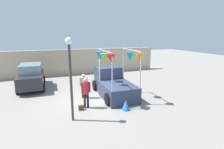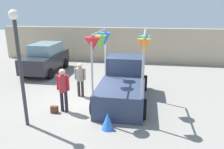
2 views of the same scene
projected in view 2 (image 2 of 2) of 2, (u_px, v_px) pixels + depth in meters
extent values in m
plane|color=gray|center=(88.00, 102.00, 9.73)|extent=(60.00, 60.00, 0.00)
cube|color=#2D3851|center=(121.00, 97.00, 9.00)|extent=(1.90, 2.60, 1.00)
cube|color=#2D3851|center=(126.00, 74.00, 10.77)|extent=(1.80, 1.40, 1.80)
cube|color=#8CB2C6|center=(126.00, 65.00, 10.64)|extent=(1.76, 1.37, 0.60)
cylinder|color=black|center=(108.00, 81.00, 11.40)|extent=(0.22, 0.76, 0.76)
cylinder|color=black|center=(145.00, 83.00, 11.11)|extent=(0.22, 0.76, 0.76)
cylinder|color=black|center=(94.00, 105.00, 8.52)|extent=(0.22, 0.76, 0.76)
cylinder|color=black|center=(143.00, 109.00, 8.23)|extent=(0.22, 0.76, 0.76)
cylinder|color=#A5A5AD|center=(105.00, 53.00, 9.83)|extent=(0.07, 0.07, 2.14)
cylinder|color=#A5A5AD|center=(144.00, 54.00, 9.56)|extent=(0.07, 0.07, 2.14)
cylinder|color=#A5A5AD|center=(92.00, 67.00, 7.52)|extent=(0.07, 0.07, 2.14)
cylinder|color=#A5A5AD|center=(143.00, 69.00, 7.26)|extent=(0.07, 0.07, 2.14)
cylinder|color=#A5A5AD|center=(99.00, 32.00, 8.36)|extent=(0.07, 2.44, 0.07)
cylinder|color=#A5A5AD|center=(145.00, 33.00, 8.10)|extent=(0.07, 2.44, 0.07)
cone|color=red|center=(93.00, 44.00, 7.45)|extent=(0.66, 0.66, 0.45)
cone|color=orange|center=(144.00, 48.00, 7.22)|extent=(0.62, 0.62, 0.63)
cone|color=#66CC33|center=(100.00, 42.00, 8.64)|extent=(0.58, 0.58, 0.54)
cone|color=teal|center=(144.00, 44.00, 8.38)|extent=(0.70, 0.70, 0.60)
cone|color=blue|center=(104.00, 39.00, 9.47)|extent=(0.76, 0.76, 0.55)
cube|color=#26262B|center=(46.00, 61.00, 14.01)|extent=(1.70, 4.00, 0.90)
cube|color=#72939E|center=(46.00, 48.00, 13.92)|extent=(1.50, 2.10, 0.66)
cylinder|color=black|center=(43.00, 62.00, 15.45)|extent=(0.18, 0.64, 0.64)
cylinder|color=black|center=(66.00, 63.00, 15.19)|extent=(0.18, 0.64, 0.64)
cylinder|color=black|center=(24.00, 72.00, 13.09)|extent=(0.18, 0.64, 0.64)
cylinder|color=black|center=(51.00, 74.00, 12.83)|extent=(0.18, 0.64, 0.64)
cylinder|color=black|center=(62.00, 101.00, 8.78)|extent=(0.13, 0.13, 0.85)
cylinder|color=black|center=(66.00, 102.00, 8.75)|extent=(0.13, 0.13, 0.85)
cylinder|color=#B22633|center=(63.00, 84.00, 8.55)|extent=(0.34, 0.34, 0.67)
sphere|color=tan|center=(62.00, 72.00, 8.41)|extent=(0.26, 0.26, 0.26)
cylinder|color=#B22633|center=(57.00, 82.00, 8.57)|extent=(0.09, 0.09, 0.61)
cylinder|color=#B22633|center=(68.00, 83.00, 8.50)|extent=(0.09, 0.09, 0.61)
cylinder|color=#2D2823|center=(79.00, 88.00, 10.30)|extent=(0.13, 0.13, 0.77)
cylinder|color=#2D2823|center=(82.00, 89.00, 10.27)|extent=(0.13, 0.13, 0.77)
cylinder|color=gray|center=(80.00, 74.00, 10.08)|extent=(0.34, 0.34, 0.61)
sphere|color=tan|center=(80.00, 66.00, 9.95)|extent=(0.23, 0.23, 0.23)
cylinder|color=gray|center=(75.00, 74.00, 10.10)|extent=(0.09, 0.09, 0.55)
cylinder|color=gray|center=(85.00, 74.00, 10.04)|extent=(0.09, 0.09, 0.55)
cube|color=#592D1E|center=(54.00, 109.00, 8.72)|extent=(0.28, 0.16, 0.28)
cylinder|color=#333338|center=(21.00, 76.00, 7.33)|extent=(0.12, 0.12, 3.67)
sphere|color=#F2EDCC|center=(14.00, 15.00, 6.75)|extent=(0.32, 0.32, 0.32)
cube|color=tan|center=(114.00, 45.00, 16.82)|extent=(18.00, 0.36, 2.60)
cone|color=blue|center=(108.00, 121.00, 7.49)|extent=(0.52, 0.52, 0.60)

